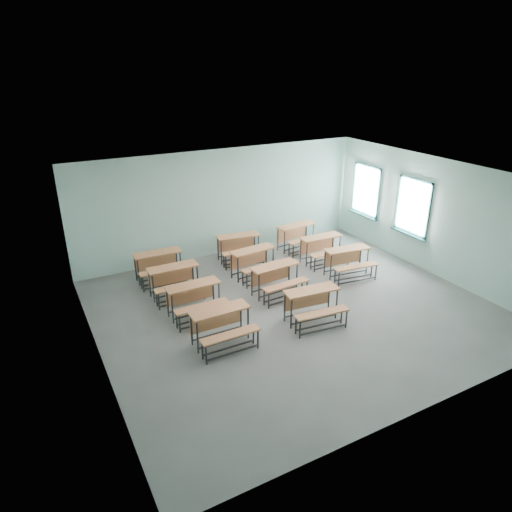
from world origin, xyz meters
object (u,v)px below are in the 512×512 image
at_px(desk_unit_r1c0, 195,296).
at_px(desk_unit_r3c1, 239,244).
at_px(desk_unit_r2c1, 255,259).
at_px(desk_unit_r0c1, 314,302).
at_px(desk_unit_r2c0, 175,277).
at_px(desk_unit_r0c0, 222,322).
at_px(desk_unit_r2c2, 323,246).
at_px(desk_unit_r1c1, 277,276).
at_px(desk_unit_r3c0, 159,263).
at_px(desk_unit_r1c2, 349,258).
at_px(desk_unit_r3c2, 298,234).

height_order(desk_unit_r1c0, desk_unit_r3c1, same).
bearing_deg(desk_unit_r2c1, desk_unit_r0c1, -94.61).
xyz_separation_m(desk_unit_r2c0, desk_unit_r3c1, (2.40, 1.22, 0.00)).
relative_size(desk_unit_r0c0, desk_unit_r2c2, 0.98).
bearing_deg(desk_unit_r2c1, desk_unit_r0c0, -135.39).
bearing_deg(desk_unit_r1c1, desk_unit_r3c0, 133.34).
xyz_separation_m(desk_unit_r1c0, desk_unit_r2c1, (2.21, 1.21, 0.00)).
xyz_separation_m(desk_unit_r0c0, desk_unit_r1c2, (4.42, 1.38, 0.00)).
xyz_separation_m(desk_unit_r0c0, desk_unit_r0c1, (2.18, -0.17, 0.00)).
xyz_separation_m(desk_unit_r2c1, desk_unit_r2c2, (2.21, -0.07, 0.00)).
bearing_deg(desk_unit_r1c0, desk_unit_r2c0, 93.78).
relative_size(desk_unit_r1c0, desk_unit_r3c1, 0.93).
bearing_deg(desk_unit_r2c2, desk_unit_r2c1, -179.89).
xyz_separation_m(desk_unit_r2c0, desk_unit_r2c2, (4.51, -0.02, 0.00)).
height_order(desk_unit_r0c0, desk_unit_r2c0, same).
xyz_separation_m(desk_unit_r1c0, desk_unit_r2c0, (-0.09, 1.16, 0.00)).
bearing_deg(desk_unit_r0c1, desk_unit_r3c2, 67.50).
bearing_deg(desk_unit_r2c1, desk_unit_r2c2, -7.32).
height_order(desk_unit_r0c0, desk_unit_r1c2, same).
relative_size(desk_unit_r1c1, desk_unit_r1c2, 0.97).
bearing_deg(desk_unit_r2c0, desk_unit_r1c2, -13.08).
distance_m(desk_unit_r0c1, desk_unit_r1c0, 2.71).
relative_size(desk_unit_r1c1, desk_unit_r2c0, 1.03).
bearing_deg(desk_unit_r3c1, desk_unit_r3c2, 6.29).
bearing_deg(desk_unit_r3c2, desk_unit_r1c0, -157.94).
relative_size(desk_unit_r1c1, desk_unit_r2c1, 0.98).
height_order(desk_unit_r2c0, desk_unit_r2c2, same).
bearing_deg(desk_unit_r2c0, desk_unit_r3c0, 94.76).
height_order(desk_unit_r2c0, desk_unit_r3c2, same).
height_order(desk_unit_r2c1, desk_unit_r3c0, same).
distance_m(desk_unit_r1c0, desk_unit_r2c2, 4.57).
bearing_deg(desk_unit_r3c0, desk_unit_r2c0, -84.46).
bearing_deg(desk_unit_r1c1, desk_unit_r0c0, -151.16).
xyz_separation_m(desk_unit_r0c1, desk_unit_r2c0, (-2.34, 2.67, 0.00)).
xyz_separation_m(desk_unit_r1c2, desk_unit_r2c2, (-0.08, 1.10, 0.00)).
bearing_deg(desk_unit_r1c2, desk_unit_r2c1, 159.98).
distance_m(desk_unit_r0c0, desk_unit_r3c2, 5.63).
xyz_separation_m(desk_unit_r0c1, desk_unit_r3c1, (0.06, 3.89, 0.00)).
distance_m(desk_unit_r0c0, desk_unit_r1c1, 2.53).
bearing_deg(desk_unit_r2c1, desk_unit_r3c2, 22.23).
bearing_deg(desk_unit_r2c0, desk_unit_r2c1, 1.85).
height_order(desk_unit_r2c1, desk_unit_r3c2, same).
xyz_separation_m(desk_unit_r0c0, desk_unit_r1c1, (2.14, 1.37, 0.00)).
bearing_deg(desk_unit_r3c2, desk_unit_r0c0, -145.45).
relative_size(desk_unit_r1c1, desk_unit_r3c1, 0.97).
height_order(desk_unit_r0c1, desk_unit_r3c0, same).
xyz_separation_m(desk_unit_r1c2, desk_unit_r3c0, (-4.66, 2.19, 0.00)).
bearing_deg(desk_unit_r3c1, desk_unit_r0c1, -83.42).
bearing_deg(desk_unit_r3c0, desk_unit_r3c2, 2.73).
height_order(desk_unit_r2c2, desk_unit_r3c1, same).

